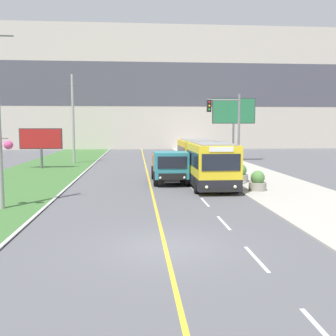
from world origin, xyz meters
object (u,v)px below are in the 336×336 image
Objects in this scene: billboard_small at (41,140)px; planter_round_third at (229,168)px; city_bus at (203,161)px; dump_truck at (170,167)px; utility_pole_far at (73,119)px; planter_round_near at (258,182)px; planter_round_second at (240,174)px; billboard_large at (234,113)px; planter_round_far at (217,163)px; traffic_light_mast at (230,128)px.

planter_round_third is (17.04, -6.48, -2.18)m from billboard_small.
city_bus is at bearing -36.87° from billboard_small.
planter_round_third is (5.43, 4.62, -0.58)m from dump_truck.
dump_truck is 0.65× the size of utility_pole_far.
planter_round_near is at bearing -54.34° from utility_pole_far.
utility_pole_far is (-9.30, 16.37, 3.73)m from dump_truck.
city_bus reaches higher than planter_round_near.
planter_round_near is 0.98× the size of planter_round_second.
billboard_large is at bearing 3.74° from utility_pole_far.
planter_round_third is at bearing -38.57° from utility_pole_far.
planter_round_far reaches higher than planter_round_third.
planter_round_third is (14.74, -11.75, -4.31)m from utility_pole_far.
billboard_small is (-14.14, 10.60, 1.25)m from city_bus.
dump_truck is 7.15m from planter_round_third.
billboard_small is at bearing 143.13° from city_bus.
traffic_light_mast reaches higher than dump_truck.
planter_round_near is at bearing -58.36° from city_bus.
planter_round_near is (2.71, -4.40, -0.92)m from city_bus.
planter_round_third is at bearing -88.68° from planter_round_far.
dump_truck is at bearing -168.95° from city_bus.
planter_round_second is at bearing -47.71° from utility_pole_far.
planter_round_second is at bearing -90.49° from planter_round_far.
utility_pole_far is 18.37m from billboard_large.
billboard_small is 20.12m from planter_round_second.
utility_pole_far is at bearing 152.89° from planter_round_far.
billboard_small is at bearing 140.51° from traffic_light_mast.
city_bus reaches higher than dump_truck.
dump_truck is at bearing 143.30° from planter_round_near.
planter_round_far is at bearing -27.11° from utility_pole_far.
planter_round_third is at bearing 76.63° from traffic_light_mast.
utility_pole_far reaches higher than planter_round_third.
dump_truck is 5.05× the size of planter_round_near.
planter_round_second is at bearing -92.30° from planter_round_third.
billboard_large reaches higher than city_bus.
billboard_small is at bearing 172.53° from planter_round_far.
planter_round_third is (-3.58, -12.95, -5.02)m from billboard_large.
utility_pole_far is at bearing 125.66° from planter_round_near.
planter_round_second is at bearing -2.93° from city_bus.
dump_truck is 6.56m from planter_round_near.
utility_pole_far reaches higher than city_bus.
city_bus reaches higher than planter_round_third.
planter_round_third is at bearing 88.71° from planter_round_near.
planter_round_near is (1.31, -2.20, -3.34)m from traffic_light_mast.
traffic_light_mast is 5.02× the size of planter_round_far.
planter_round_far is (5.34, 8.88, -0.57)m from dump_truck.
billboard_small is 17.22m from planter_round_far.
city_bus is at bearing -53.30° from utility_pole_far.
planter_round_far is (-3.67, -8.69, -5.01)m from billboard_large.
dump_truck is 1.55× the size of billboard_small.
planter_round_far is at bearing 82.44° from traffic_light_mast.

